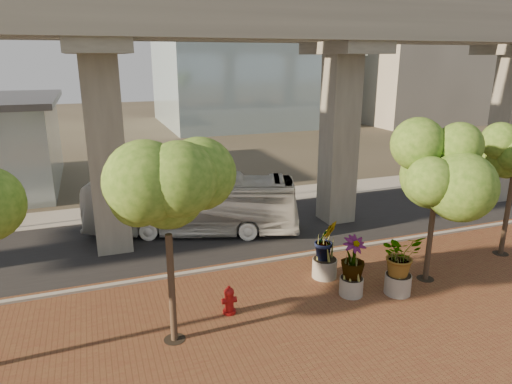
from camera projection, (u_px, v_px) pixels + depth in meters
name	position (u px, v px, depth m)	size (l,w,h in m)	color
ground	(246.00, 247.00, 22.12)	(160.00, 160.00, 0.00)	#3A352A
brick_plaza	(326.00, 338.00, 14.91)	(70.00, 13.00, 0.06)	brown
asphalt_road	(234.00, 232.00, 23.92)	(90.00, 8.00, 0.04)	black
curb_strip	(261.00, 262.00, 20.30)	(70.00, 0.25, 0.16)	#9B9790
far_sidewalk	(208.00, 202.00, 28.87)	(90.00, 3.00, 0.06)	#9B9790
transit_viaduct	(232.00, 91.00, 21.86)	(72.00, 5.60, 12.40)	gray
midrise_block	(419.00, 34.00, 63.66)	(18.00, 16.00, 24.00)	#A39D93
transit_bus	(193.00, 205.00, 23.52)	(2.55, 10.87, 3.03)	silver
fire_hydrant	(229.00, 300.00, 16.18)	(0.53, 0.47, 1.05)	maroon
planter_front	(400.00, 258.00, 17.27)	(2.23, 2.23, 2.46)	#AEA89D
planter_right	(353.00, 261.00, 17.17)	(2.21, 2.21, 2.36)	gray
planter_left	(326.00, 243.00, 18.59)	(2.27, 2.27, 2.50)	gray
street_tree_near_west	(167.00, 200.00, 13.43)	(3.81, 3.81, 6.51)	#4E3C2D
street_tree_near_east	(439.00, 165.00, 17.46)	(4.25, 4.25, 6.79)	#4E3C2D
streetlamp_east	(351.00, 114.00, 29.04)	(0.45, 1.33, 9.18)	#323136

